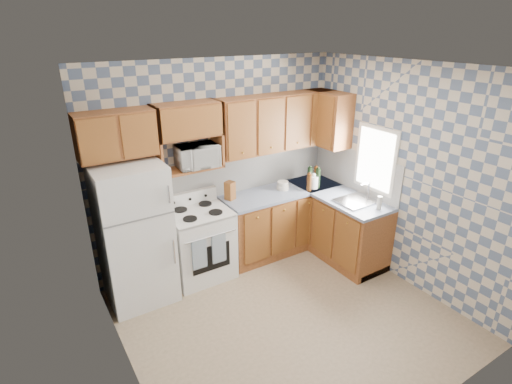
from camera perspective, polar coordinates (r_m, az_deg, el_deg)
floor at (r=4.75m, az=4.51°, el=-17.26°), size 3.40×3.40×0.00m
back_wall at (r=5.29m, az=-5.38°, el=3.89°), size 3.40×0.02×2.70m
right_wall at (r=5.16m, az=20.38°, el=2.06°), size 0.02×3.20×2.70m
backsplash_back at (r=5.51m, az=-1.56°, el=3.11°), size 2.60×0.02×0.56m
backsplash_right at (r=5.69m, az=13.88°, el=3.08°), size 0.02×1.60×0.56m
refrigerator at (r=4.78m, az=-16.97°, el=-5.84°), size 0.75×0.70×1.68m
stove_body at (r=5.21m, az=-8.01°, el=-7.43°), size 0.76×0.65×0.90m
cooktop at (r=5.00m, az=-8.29°, el=-2.91°), size 0.76×0.65×0.02m
backguard at (r=5.19m, az=-9.60°, el=-0.84°), size 0.76×0.08×0.17m
dish_towel_left at (r=4.84m, az=-8.08°, el=-8.78°), size 0.18×0.02×0.39m
dish_towel_right at (r=4.93m, az=-5.32°, el=-7.99°), size 0.18×0.02×0.39m
base_cabinets_back at (r=5.80m, az=3.61°, el=-4.05°), size 1.75×0.60×0.88m
base_cabinets_right at (r=5.79m, az=11.16°, el=-4.51°), size 0.60×1.60×0.88m
countertop_back at (r=5.60m, az=3.75°, el=0.13°), size 1.77×0.63×0.04m
countertop_right at (r=5.60m, az=11.47°, el=-0.32°), size 0.63×1.60×0.04m
upper_cabinets_back at (r=5.42m, az=3.14°, el=9.93°), size 1.75×0.33×0.74m
upper_cabinets_fridge at (r=4.55m, az=-19.43°, el=7.75°), size 0.82×0.33×0.50m
upper_cabinets_right at (r=5.72m, az=10.15°, el=10.28°), size 0.33×0.70×0.74m
microwave_shelf at (r=4.93m, az=-9.40°, el=3.34°), size 0.80×0.33×0.03m
microwave at (r=4.89m, az=-8.41°, el=5.11°), size 0.51×0.36×0.27m
sink at (r=5.36m, az=14.06°, el=-1.30°), size 0.48×0.40×0.03m
window at (r=5.38m, az=16.72°, el=4.49°), size 0.02×0.66×0.86m
bottle_0 at (r=5.65m, az=7.65°, el=2.04°), size 0.07×0.07×0.31m
bottle_1 at (r=5.67m, az=8.82°, el=1.95°), size 0.07×0.07×0.28m
bottle_2 at (r=5.78m, az=8.55°, el=2.25°), size 0.07×0.07×0.26m
bottle_3 at (r=5.56m, az=7.60°, el=1.37°), size 0.07×0.07×0.24m
knife_block at (r=5.24m, az=-3.75°, el=0.21°), size 0.15×0.15×0.25m
electric_kettle at (r=5.67m, az=8.19°, el=1.40°), size 0.14×0.14×0.18m
food_containers at (r=5.60m, az=3.84°, el=0.95°), size 0.17×0.17×0.11m
soap_bottle at (r=5.20m, az=17.21°, el=-1.47°), size 0.06×0.06×0.17m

